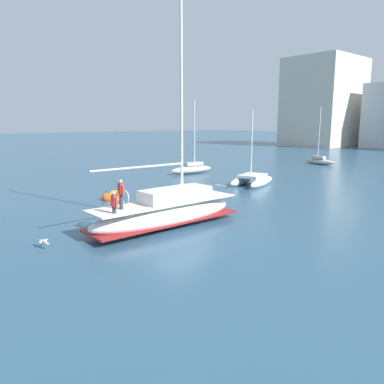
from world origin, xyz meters
TOP-DOWN VIEW (x-y plane):
  - ground_plane at (0.00, 0.00)m, footprint 400.00×400.00m
  - main_sailboat at (0.33, -0.74)m, footprint 2.54×9.63m
  - moored_sloop_near at (-11.13, 35.54)m, footprint 4.85×1.41m
  - moored_catamaran at (-5.74, 14.16)m, footprint 3.92×5.73m
  - moored_cutter_left at (-15.88, 15.34)m, footprint 1.86×5.86m
  - seagull at (-0.61, -7.52)m, footprint 1.06×0.48m
  - mooring_buoy at (-8.66, 0.23)m, footprint 0.71×0.71m

SIDE VIEW (x-z plane):
  - ground_plane at x=0.00m, z-range 0.00..0.00m
  - mooring_buoy at x=-8.66m, z-range -0.26..0.69m
  - seagull at x=-0.61m, z-range 0.25..0.42m
  - moored_sloop_near at x=-11.13m, z-range -3.51..4.61m
  - moored_catamaran at x=-5.74m, z-range -2.95..4.14m
  - moored_cutter_left at x=-15.88m, z-range -3.64..4.87m
  - main_sailboat at x=0.33m, z-range -6.22..8.05m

